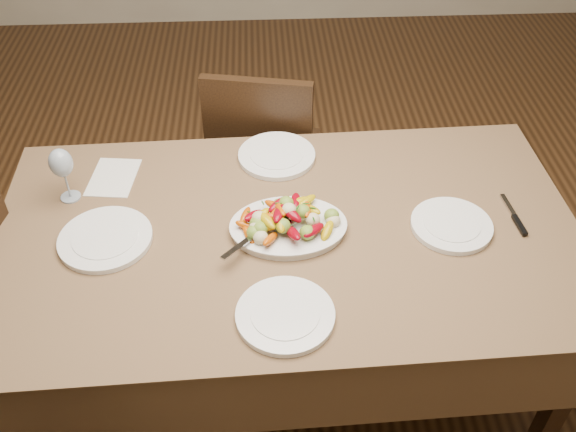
# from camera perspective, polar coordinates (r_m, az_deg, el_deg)

# --- Properties ---
(floor) EXTENTS (6.00, 6.00, 0.00)m
(floor) POSITION_cam_1_polar(r_m,az_deg,el_deg) (2.66, -2.67, -11.36)
(floor) COLOR #3C2412
(floor) RESTS_ON ground
(dining_table) EXTENTS (1.87, 1.10, 0.76)m
(dining_table) POSITION_cam_1_polar(r_m,az_deg,el_deg) (2.28, -0.00, -8.26)
(dining_table) COLOR brown
(dining_table) RESTS_ON ground
(chair_far) EXTENTS (0.49, 0.49, 0.95)m
(chair_far) POSITION_cam_1_polar(r_m,az_deg,el_deg) (2.79, -1.87, 5.47)
(chair_far) COLOR black
(chair_far) RESTS_ON ground
(serving_platter) EXTENTS (0.36, 0.27, 0.02)m
(serving_platter) POSITION_cam_1_polar(r_m,az_deg,el_deg) (1.99, 0.03, -1.10)
(serving_platter) COLOR white
(serving_platter) RESTS_ON dining_table
(roasted_vegetables) EXTENTS (0.30, 0.20, 0.09)m
(roasted_vegetables) POSITION_cam_1_polar(r_m,az_deg,el_deg) (1.96, 0.03, 0.12)
(roasted_vegetables) COLOR maroon
(roasted_vegetables) RESTS_ON serving_platter
(serving_spoon) EXTENTS (0.25, 0.23, 0.03)m
(serving_spoon) POSITION_cam_1_polar(r_m,az_deg,el_deg) (1.94, -1.80, -1.17)
(serving_spoon) COLOR #9EA0A8
(serving_spoon) RESTS_ON serving_platter
(plate_left) EXTENTS (0.29, 0.29, 0.02)m
(plate_left) POSITION_cam_1_polar(r_m,az_deg,el_deg) (2.04, -15.92, -1.99)
(plate_left) COLOR white
(plate_left) RESTS_ON dining_table
(plate_right) EXTENTS (0.25, 0.25, 0.02)m
(plate_right) POSITION_cam_1_polar(r_m,az_deg,el_deg) (2.07, 14.32, -0.82)
(plate_right) COLOR white
(plate_right) RESTS_ON dining_table
(plate_far) EXTENTS (0.27, 0.27, 0.02)m
(plate_far) POSITION_cam_1_polar(r_m,az_deg,el_deg) (2.29, -1.01, 5.37)
(plate_far) COLOR white
(plate_far) RESTS_ON dining_table
(plate_near) EXTENTS (0.27, 0.27, 0.02)m
(plate_near) POSITION_cam_1_polar(r_m,az_deg,el_deg) (1.76, -0.25, -8.81)
(plate_near) COLOR white
(plate_near) RESTS_ON dining_table
(wine_glass) EXTENTS (0.08, 0.08, 0.20)m
(wine_glass) POSITION_cam_1_polar(r_m,az_deg,el_deg) (2.18, -19.30, 3.61)
(wine_glass) COLOR #8C99A5
(wine_glass) RESTS_ON dining_table
(menu_card) EXTENTS (0.17, 0.23, 0.00)m
(menu_card) POSITION_cam_1_polar(r_m,az_deg,el_deg) (2.28, -15.26, 3.34)
(menu_card) COLOR silver
(menu_card) RESTS_ON dining_table
(table_knife) EXTENTS (0.03, 0.20, 0.01)m
(table_knife) POSITION_cam_1_polar(r_m,az_deg,el_deg) (2.17, 19.46, -0.06)
(table_knife) COLOR #9EA0A8
(table_knife) RESTS_ON dining_table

